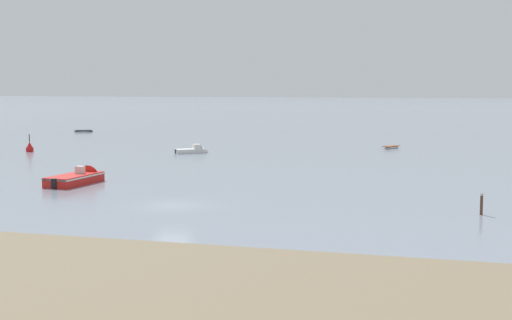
% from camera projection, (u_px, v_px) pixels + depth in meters
% --- Properties ---
extents(ground_plane, '(800.00, 800.00, 0.00)m').
position_uv_depth(ground_plane, '(173.00, 206.00, 47.78)').
color(ground_plane, gray).
extents(motorboat_moored_0, '(2.77, 6.68, 2.23)m').
position_uv_depth(motorboat_moored_0, '(81.00, 179.00, 58.95)').
color(motorboat_moored_0, red).
rests_on(motorboat_moored_0, ground).
extents(motorboat_moored_1, '(4.15, 3.64, 1.57)m').
position_uv_depth(motorboat_moored_1, '(195.00, 151.00, 84.65)').
color(motorboat_moored_1, white).
rests_on(motorboat_moored_1, ground).
extents(rowboat_moored_0, '(2.34, 3.07, 0.47)m').
position_uv_depth(rowboat_moored_0, '(391.00, 147.00, 90.77)').
color(rowboat_moored_0, white).
rests_on(rowboat_moored_0, ground).
extents(rowboat_moored_4, '(3.41, 2.31, 0.51)m').
position_uv_depth(rowboat_moored_4, '(84.00, 131.00, 122.28)').
color(rowboat_moored_4, gray).
rests_on(rowboat_moored_4, ground).
extents(channel_buoy, '(0.90, 0.90, 2.30)m').
position_uv_depth(channel_buoy, '(30.00, 148.00, 86.26)').
color(channel_buoy, red).
rests_on(channel_buoy, ground).
extents(mooring_post_near, '(0.22, 0.22, 1.49)m').
position_uv_depth(mooring_post_near, '(481.00, 205.00, 44.42)').
color(mooring_post_near, '#523323').
rests_on(mooring_post_near, ground).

